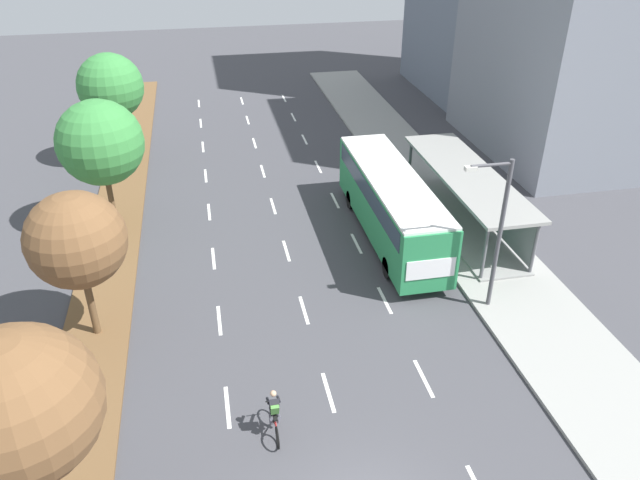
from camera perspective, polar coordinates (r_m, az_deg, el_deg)
median_strip at (r=34.01m, az=-18.49°, el=2.08°), size 2.60×52.00×0.12m
sidewalk_right at (r=35.93m, az=10.33°, el=4.79°), size 4.50×52.00×0.15m
lane_divider_left at (r=31.29m, az=-10.20°, el=0.60°), size 0.14×45.60×0.01m
lane_divider_center at (r=31.47m, az=-3.85°, el=1.24°), size 0.14×45.60×0.01m
lane_divider_right at (r=32.04m, az=2.36°, el=1.84°), size 0.14×45.60×0.01m
bus_shelter at (r=31.59m, az=13.92°, el=4.29°), size 2.90×10.92×2.86m
bus at (r=29.74m, az=6.68°, el=3.75°), size 2.54×11.29×3.37m
cyclist at (r=20.02m, az=-4.29°, el=-16.08°), size 0.46×1.82×1.71m
median_tree_nearest at (r=16.24m, az=-26.49°, el=-13.84°), size 3.94×3.94×6.65m
median_tree_second at (r=23.43m, az=-21.94°, el=-0.03°), size 3.61×3.61×5.98m
median_tree_third at (r=31.08m, az=-19.96°, el=8.58°), size 4.12×4.12×6.64m
median_tree_fourth at (r=39.25m, az=-19.10°, el=13.47°), size 3.89×3.89×6.80m
streetlight at (r=24.45m, az=16.29°, el=1.27°), size 1.91×0.24×6.50m
building_near_right at (r=41.68m, az=22.72°, el=19.81°), size 8.77×13.51×18.40m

